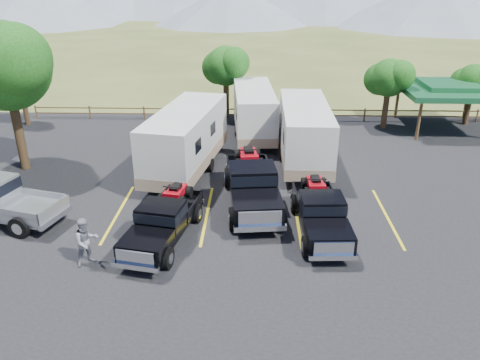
{
  "coord_description": "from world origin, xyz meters",
  "views": [
    {
      "loc": [
        0.07,
        -14.4,
        9.99
      ],
      "look_at": [
        -0.53,
        4.31,
        1.6
      ],
      "focal_mm": 35.0,
      "sensor_mm": 36.0,
      "label": 1
    }
  ],
  "objects_px": {
    "rig_right": "(320,211)",
    "trailer_right": "(304,134)",
    "trailer_left": "(186,140)",
    "tree_big_nw": "(5,66)",
    "trailer_center": "(254,112)",
    "pavilion": "(448,89)",
    "rig_left": "(164,219)",
    "person_b": "(86,242)",
    "rig_center": "(252,183)",
    "person_a": "(145,220)"
  },
  "relations": [
    {
      "from": "rig_right",
      "to": "trailer_right",
      "type": "relative_size",
      "value": 0.59
    },
    {
      "from": "trailer_left",
      "to": "trailer_right",
      "type": "height_order",
      "value": "trailer_left"
    },
    {
      "from": "tree_big_nw",
      "to": "trailer_left",
      "type": "xyz_separation_m",
      "value": [
        9.03,
        -0.22,
        -3.77
      ]
    },
    {
      "from": "trailer_left",
      "to": "trailer_center",
      "type": "relative_size",
      "value": 1.08
    },
    {
      "from": "pavilion",
      "to": "trailer_left",
      "type": "distance_m",
      "value": 18.47
    },
    {
      "from": "tree_big_nw",
      "to": "rig_left",
      "type": "height_order",
      "value": "tree_big_nw"
    },
    {
      "from": "tree_big_nw",
      "to": "rig_right",
      "type": "bearing_deg",
      "value": -22.15
    },
    {
      "from": "pavilion",
      "to": "person_b",
      "type": "bearing_deg",
      "value": -138.23
    },
    {
      "from": "rig_left",
      "to": "rig_right",
      "type": "relative_size",
      "value": 1.01
    },
    {
      "from": "pavilion",
      "to": "rig_center",
      "type": "bearing_deg",
      "value": -137.58
    },
    {
      "from": "trailer_left",
      "to": "trailer_right",
      "type": "relative_size",
      "value": 1.03
    },
    {
      "from": "rig_center",
      "to": "person_a",
      "type": "height_order",
      "value": "rig_center"
    },
    {
      "from": "pavilion",
      "to": "person_a",
      "type": "height_order",
      "value": "pavilion"
    },
    {
      "from": "rig_right",
      "to": "person_b",
      "type": "bearing_deg",
      "value": -165.61
    },
    {
      "from": "pavilion",
      "to": "rig_right",
      "type": "distance_m",
      "value": 17.59
    },
    {
      "from": "tree_big_nw",
      "to": "person_a",
      "type": "bearing_deg",
      "value": -40.43
    },
    {
      "from": "person_a",
      "to": "person_b",
      "type": "xyz_separation_m",
      "value": [
        -1.73,
        -1.95,
        0.15
      ]
    },
    {
      "from": "rig_right",
      "to": "trailer_left",
      "type": "distance_m",
      "value": 8.82
    },
    {
      "from": "trailer_center",
      "to": "rig_right",
      "type": "bearing_deg",
      "value": -80.97
    },
    {
      "from": "rig_left",
      "to": "rig_right",
      "type": "xyz_separation_m",
      "value": [
        6.34,
        0.9,
        0.01
      ]
    },
    {
      "from": "rig_right",
      "to": "trailer_left",
      "type": "height_order",
      "value": "trailer_left"
    },
    {
      "from": "trailer_right",
      "to": "person_b",
      "type": "bearing_deg",
      "value": -130.15
    },
    {
      "from": "rig_center",
      "to": "trailer_right",
      "type": "relative_size",
      "value": 0.71
    },
    {
      "from": "trailer_right",
      "to": "person_a",
      "type": "xyz_separation_m",
      "value": [
        -7.11,
        -8.28,
        -0.96
      ]
    },
    {
      "from": "tree_big_nw",
      "to": "trailer_right",
      "type": "height_order",
      "value": "tree_big_nw"
    },
    {
      "from": "rig_left",
      "to": "trailer_center",
      "type": "xyz_separation_m",
      "value": [
        3.52,
        12.86,
        0.78
      ]
    },
    {
      "from": "person_b",
      "to": "rig_right",
      "type": "bearing_deg",
      "value": -23.35
    },
    {
      "from": "tree_big_nw",
      "to": "pavilion",
      "type": "distance_m",
      "value": 26.91
    },
    {
      "from": "rig_center",
      "to": "rig_right",
      "type": "height_order",
      "value": "rig_center"
    },
    {
      "from": "tree_big_nw",
      "to": "rig_center",
      "type": "relative_size",
      "value": 1.15
    },
    {
      "from": "rig_center",
      "to": "person_b",
      "type": "xyz_separation_m",
      "value": [
        -5.99,
        -5.09,
        -0.13
      ]
    },
    {
      "from": "pavilion",
      "to": "trailer_center",
      "type": "height_order",
      "value": "pavilion"
    },
    {
      "from": "person_a",
      "to": "person_b",
      "type": "distance_m",
      "value": 2.61
    },
    {
      "from": "trailer_center",
      "to": "person_a",
      "type": "bearing_deg",
      "value": -112.85
    },
    {
      "from": "person_a",
      "to": "rig_center",
      "type": "bearing_deg",
      "value": -175.89
    },
    {
      "from": "rig_left",
      "to": "trailer_left",
      "type": "xyz_separation_m",
      "value": [
        -0.02,
        6.94,
        0.9
      ]
    },
    {
      "from": "tree_big_nw",
      "to": "person_b",
      "type": "bearing_deg",
      "value": -53.95
    },
    {
      "from": "trailer_right",
      "to": "rig_center",
      "type": "bearing_deg",
      "value": -118.28
    },
    {
      "from": "trailer_left",
      "to": "rig_left",
      "type": "bearing_deg",
      "value": -79.8
    },
    {
      "from": "rig_center",
      "to": "person_a",
      "type": "bearing_deg",
      "value": -149.7
    },
    {
      "from": "rig_left",
      "to": "rig_center",
      "type": "relative_size",
      "value": 0.84
    },
    {
      "from": "rig_center",
      "to": "pavilion",
      "type": "bearing_deg",
      "value": 36.33
    },
    {
      "from": "tree_big_nw",
      "to": "trailer_left",
      "type": "height_order",
      "value": "tree_big_nw"
    },
    {
      "from": "pavilion",
      "to": "rig_left",
      "type": "height_order",
      "value": "pavilion"
    },
    {
      "from": "rig_left",
      "to": "trailer_left",
      "type": "distance_m",
      "value": 7.0
    },
    {
      "from": "pavilion",
      "to": "trailer_left",
      "type": "relative_size",
      "value": 0.63
    },
    {
      "from": "tree_big_nw",
      "to": "rig_center",
      "type": "height_order",
      "value": "tree_big_nw"
    },
    {
      "from": "pavilion",
      "to": "trailer_right",
      "type": "xyz_separation_m",
      "value": [
        -10.17,
        -6.75,
        -1.0
      ]
    },
    {
      "from": "pavilion",
      "to": "trailer_right",
      "type": "height_order",
      "value": "trailer_right"
    },
    {
      "from": "rig_right",
      "to": "trailer_left",
      "type": "bearing_deg",
      "value": 133.71
    }
  ]
}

